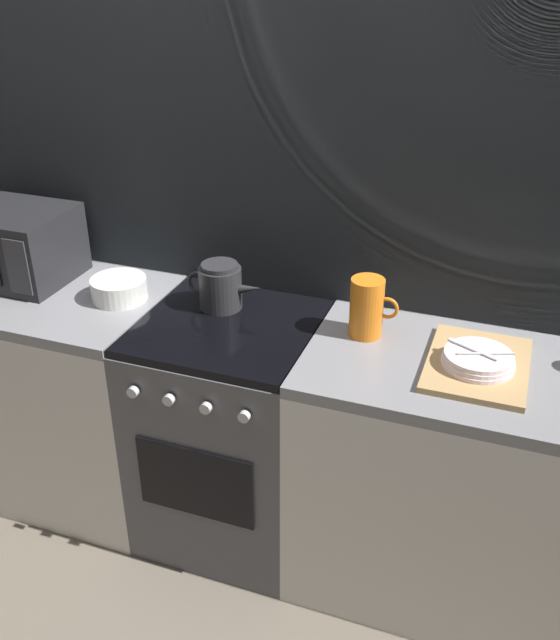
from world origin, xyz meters
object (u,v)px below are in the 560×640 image
object	(u,v)px
microwave	(10,244)
dish_pile	(478,362)
stove_unit	(231,431)
mixing_bowl	(119,289)
kettle	(221,286)
pitcher	(367,308)

from	to	relation	value
microwave	dish_pile	world-z (taller)	microwave
microwave	dish_pile	bearing A→B (deg)	-2.40
stove_unit	mixing_bowl	bearing A→B (deg)	174.71
microwave	dish_pile	distance (m)	1.75
kettle	dish_pile	distance (m)	0.91
dish_pile	microwave	bearing A→B (deg)	177.60
microwave	mixing_bowl	world-z (taller)	microwave
stove_unit	microwave	bearing A→B (deg)	175.47
stove_unit	microwave	size ratio (longest dim) A/B	1.96
stove_unit	pitcher	xyz separation A→B (m)	(0.46, 0.09, 0.55)
stove_unit	mixing_bowl	size ratio (longest dim) A/B	4.50
mixing_bowl	pitcher	world-z (taller)	pitcher
kettle	dish_pile	xyz separation A→B (m)	(0.90, -0.11, -0.06)
stove_unit	dish_pile	world-z (taller)	dish_pile
dish_pile	pitcher	bearing A→B (deg)	166.22
microwave	mixing_bowl	xyz separation A→B (m)	(0.48, -0.03, -0.10)
kettle	pitcher	world-z (taller)	pitcher
kettle	dish_pile	size ratio (longest dim) A/B	0.71
microwave	kettle	size ratio (longest dim) A/B	1.62
kettle	mixing_bowl	world-z (taller)	kettle
pitcher	dish_pile	distance (m)	0.39
kettle	pitcher	size ratio (longest dim) A/B	1.42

